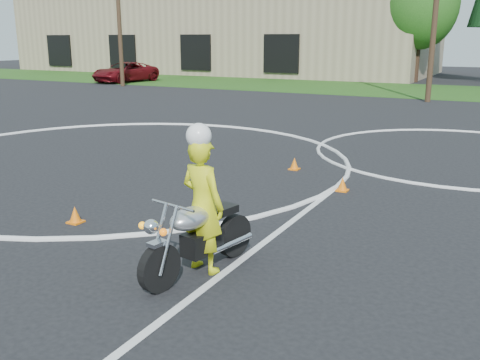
% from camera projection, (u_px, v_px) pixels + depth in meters
% --- Properties ---
extents(ground, '(120.00, 120.00, 0.00)m').
position_uv_depth(ground, '(33.00, 185.00, 11.80)').
color(ground, black).
rests_on(ground, ground).
extents(grass_strip, '(120.00, 10.00, 0.02)m').
position_uv_depth(grass_strip, '(363.00, 88.00, 34.87)').
color(grass_strip, '#1E4714').
rests_on(grass_strip, ground).
extents(course_markings, '(19.05, 19.05, 0.12)m').
position_uv_depth(course_markings, '(217.00, 157.00, 14.53)').
color(course_markings, silver).
rests_on(course_markings, ground).
extents(primary_motorcycle, '(0.85, 2.11, 1.12)m').
position_uv_depth(primary_motorcycle, '(197.00, 236.00, 7.24)').
color(primary_motorcycle, black).
rests_on(primary_motorcycle, ground).
extents(rider_primary_grp, '(0.76, 0.57, 2.08)m').
position_uv_depth(rider_primary_grp, '(202.00, 201.00, 7.24)').
color(rider_primary_grp, yellow).
rests_on(rider_primary_grp, ground).
extents(pickup_grp, '(3.08, 5.52, 1.46)m').
position_uv_depth(pickup_grp, '(125.00, 72.00, 39.83)').
color(pickup_grp, '#5C0A10').
rests_on(pickup_grp, ground).
extents(traffic_cones, '(15.56, 11.71, 0.30)m').
position_uv_depth(traffic_cones, '(349.00, 181.00, 11.64)').
color(traffic_cones, orange).
rests_on(traffic_cones, ground).
extents(warehouse, '(41.00, 17.00, 8.30)m').
position_uv_depth(warehouse, '(222.00, 28.00, 53.04)').
color(warehouse, tan).
rests_on(warehouse, ground).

